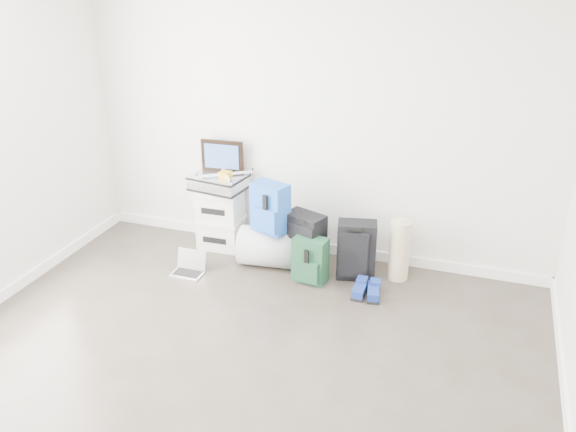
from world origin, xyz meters
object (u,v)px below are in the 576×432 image
at_px(duffel_bag, 272,247).
at_px(carry_on, 356,250).
at_px(boxes_stack, 221,218).
at_px(briefcase, 219,182).
at_px(laptop, 189,268).
at_px(large_suitcase, 304,243).

xyz_separation_m(duffel_bag, carry_on, (0.80, 0.03, 0.09)).
bearing_deg(boxes_stack, duffel_bag, -21.43).
bearing_deg(briefcase, laptop, -87.25).
xyz_separation_m(briefcase, large_suitcase, (0.94, -0.21, -0.41)).
distance_m(carry_on, laptop, 1.56).
bearing_deg(laptop, briefcase, 85.01).
height_order(briefcase, large_suitcase, briefcase).
height_order(boxes_stack, large_suitcase, boxes_stack).
distance_m(large_suitcase, carry_on, 0.48).
bearing_deg(large_suitcase, duffel_bag, -157.48).
distance_m(boxes_stack, duffel_bag, 0.67).
xyz_separation_m(boxes_stack, carry_on, (1.43, -0.18, -0.04)).
relative_size(briefcase, large_suitcase, 0.89).
xyz_separation_m(boxes_stack, large_suitcase, (0.94, -0.21, -0.03)).
bearing_deg(boxes_stack, large_suitcase, -14.65).
bearing_deg(duffel_bag, large_suitcase, -4.71).
height_order(large_suitcase, carry_on, large_suitcase).
height_order(duffel_bag, carry_on, carry_on).
distance_m(duffel_bag, laptop, 0.79).
xyz_separation_m(carry_on, laptop, (-1.48, -0.42, -0.22)).
bearing_deg(laptop, duffel_bag, 30.06).
relative_size(boxes_stack, briefcase, 1.23).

